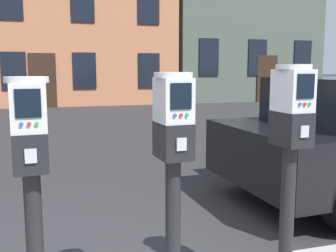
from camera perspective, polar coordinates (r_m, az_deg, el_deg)
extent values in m
cylinder|color=black|center=(2.31, -18.56, -16.53)|extent=(0.10, 0.10, 0.87)
cube|color=black|center=(2.15, -19.22, -3.41)|extent=(0.18, 0.25, 0.20)
cube|color=#A5A8AD|center=(2.02, -19.14, -4.10)|extent=(0.06, 0.02, 0.07)
cube|color=#B7BABF|center=(2.12, -19.51, 2.55)|extent=(0.18, 0.24, 0.25)
cube|color=black|center=(2.00, -19.50, 3.09)|extent=(0.12, 0.02, 0.14)
cylinder|color=blue|center=(2.00, -20.36, 0.22)|extent=(0.02, 0.01, 0.02)
cylinder|color=red|center=(2.00, -19.36, 0.27)|extent=(0.02, 0.01, 0.02)
cylinder|color=green|center=(2.00, -18.36, 0.32)|extent=(0.02, 0.01, 0.02)
cylinder|color=#B7BABF|center=(2.11, -19.69, 6.30)|extent=(0.23, 0.23, 0.03)
cylinder|color=black|center=(2.40, 0.71, -14.95)|extent=(0.10, 0.10, 0.88)
cube|color=black|center=(2.24, 0.74, -2.07)|extent=(0.18, 0.25, 0.20)
cube|color=#A5A8AD|center=(2.13, 1.95, -2.65)|extent=(0.06, 0.02, 0.07)
cube|color=#B7BABF|center=(2.21, 0.75, 3.73)|extent=(0.18, 0.24, 0.25)
cube|color=black|center=(2.10, 1.91, 4.30)|extent=(0.12, 0.02, 0.14)
cylinder|color=blue|center=(2.10, 1.03, 1.55)|extent=(0.02, 0.01, 0.02)
cylinder|color=red|center=(2.11, 1.91, 1.58)|extent=(0.02, 0.01, 0.02)
cylinder|color=green|center=(2.12, 2.79, 1.62)|extent=(0.02, 0.01, 0.02)
cylinder|color=#B7BABF|center=(2.21, 0.76, 7.36)|extent=(0.23, 0.23, 0.03)
cylinder|color=black|center=(2.71, 16.74, -12.19)|extent=(0.10, 0.10, 0.91)
cube|color=black|center=(2.57, 17.27, -0.35)|extent=(0.18, 0.25, 0.21)
cube|color=#A5A8AD|center=(2.48, 19.03, -0.76)|extent=(0.06, 0.02, 0.07)
cube|color=#B7BABF|center=(2.55, 17.50, 4.88)|extent=(0.18, 0.24, 0.26)
cube|color=black|center=(2.46, 19.21, 5.41)|extent=(0.12, 0.02, 0.14)
cylinder|color=blue|center=(2.44, 18.49, 2.99)|extent=(0.02, 0.01, 0.02)
cylinder|color=red|center=(2.46, 19.13, 3.00)|extent=(0.02, 0.01, 0.02)
cylinder|color=green|center=(2.48, 19.75, 3.02)|extent=(0.02, 0.01, 0.02)
cylinder|color=#B7BABF|center=(2.55, 17.64, 8.13)|extent=(0.23, 0.23, 0.03)
cylinder|color=black|center=(5.32, 12.90, -5.03)|extent=(0.65, 0.25, 0.64)
cube|color=black|center=(16.17, -21.30, 7.41)|extent=(0.90, 0.06, 1.43)
cube|color=black|center=(16.18, -11.90, 7.79)|extent=(0.90, 0.06, 1.43)
cube|color=black|center=(16.62, -2.75, 7.97)|extent=(0.90, 0.06, 1.43)
cube|color=black|center=(16.36, -21.80, 16.51)|extent=(0.90, 0.06, 1.43)
cube|color=black|center=(16.37, -12.18, 16.90)|extent=(0.90, 0.06, 1.43)
cube|color=black|center=(16.80, -2.81, 16.84)|extent=(0.90, 0.06, 1.43)
cube|color=black|center=(16.13, -17.54, 6.25)|extent=(1.00, 0.07, 2.10)
cube|color=black|center=(17.47, 5.90, 9.83)|extent=(0.90, 0.06, 1.60)
cube|color=black|center=(18.50, 12.75, 9.59)|extent=(0.90, 0.06, 1.60)
cube|color=black|center=(19.77, 18.78, 9.26)|extent=(0.90, 0.06, 1.60)
cube|color=black|center=(18.76, 14.03, 6.63)|extent=(1.00, 0.07, 2.10)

